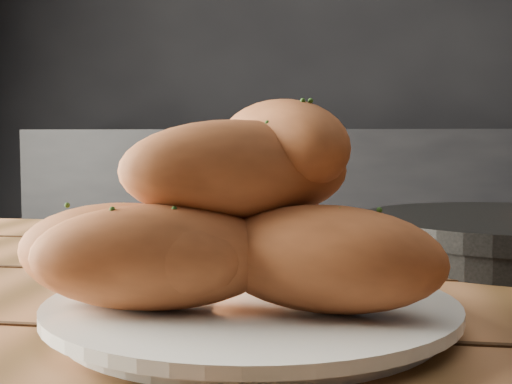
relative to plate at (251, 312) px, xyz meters
name	(u,v)px	position (x,y,z in m)	size (l,w,h in m)	color
back_wall	(454,7)	(0.38, 2.25, 0.59)	(4.00, 0.04, 2.70)	black
counter	(459,265)	(0.38, 1.95, -0.31)	(2.80, 0.60, 0.90)	black
plate	(251,312)	(0.00, 0.00, 0.00)	(0.28, 0.28, 0.02)	white
bread_rolls	(230,221)	(-0.01, 0.00, 0.06)	(0.29, 0.23, 0.14)	#AF5B30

